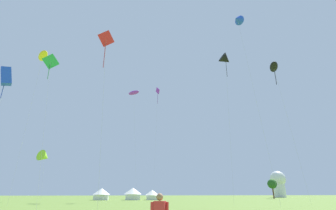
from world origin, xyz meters
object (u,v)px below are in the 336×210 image
object	(u,v)px
kite_blue_box	(6,76)
kite_black_delta	(226,60)
kite_black_parafoil	(274,67)
kite_yellow_parafoil	(43,56)
tree_distant_left	(272,184)
festival_tent_right	(101,194)
kite_purple_parafoil	(134,93)
festival_tent_center	(152,194)
kite_purple_diamond	(158,94)
observatory_dome	(278,183)
festival_tent_left	(133,193)
kite_green_diamond	(51,63)
kite_blue_delta	(238,19)
kite_lime_delta	(44,157)
kite_red_diamond	(106,42)

from	to	relation	value
kite_blue_box	kite_black_delta	bearing A→B (deg)	5.46
kite_black_parafoil	kite_yellow_parafoil	bearing A→B (deg)	171.12
tree_distant_left	festival_tent_right	bearing A→B (deg)	-170.46
kite_purple_parafoil	festival_tent_center	bearing A→B (deg)	51.20
kite_purple_diamond	observatory_dome	world-z (taller)	kite_purple_diamond
kite_black_parafoil	festival_tent_right	distance (m)	51.68
observatory_dome	kite_yellow_parafoil	bearing A→B (deg)	-144.80
kite_purple_diamond	festival_tent_center	world-z (taller)	kite_purple_diamond
festival_tent_left	kite_black_parafoil	bearing A→B (deg)	-54.46
festival_tent_left	kite_purple_diamond	bearing A→B (deg)	-55.82
kite_green_diamond	kite_black_delta	xyz separation A→B (m)	(29.42, 7.26, 7.63)
kite_purple_parafoil	kite_blue_delta	bearing A→B (deg)	-57.69
kite_purple_diamond	festival_tent_center	distance (m)	27.62
kite_blue_box	festival_tent_right	xyz separation A→B (m)	(12.22, 34.03, -16.47)
kite_yellow_parafoil	festival_tent_right	xyz separation A→B (m)	(10.48, 27.03, -24.39)
kite_lime_delta	festival_tent_left	bearing A→B (deg)	28.12
kite_blue_delta	festival_tent_center	xyz separation A→B (m)	(-11.33, 36.26, -30.16)
kite_yellow_parafoil	kite_lime_delta	bearing A→B (deg)	96.17
kite_yellow_parafoil	kite_lime_delta	size ratio (longest dim) A/B	2.46
kite_yellow_parafoil	festival_tent_right	size ratio (longest dim) A/B	5.92
kite_yellow_parafoil	observatory_dome	distance (m)	101.80
festival_tent_right	kite_green_diamond	bearing A→B (deg)	-97.63
kite_blue_box	festival_tent_right	size ratio (longest dim) A/B	4.31
kite_black_delta	festival_tent_left	xyz separation A→B (m)	(-16.16, 30.53, -24.76)
kite_black_delta	festival_tent_center	xyz separation A→B (m)	(-10.90, 30.53, -25.07)
kite_yellow_parafoil	festival_tent_left	size ratio (longest dim) A/B	5.59
kite_purple_diamond	kite_purple_parafoil	bearing A→B (deg)	-178.60
kite_lime_delta	festival_tent_right	world-z (taller)	kite_lime_delta
kite_lime_delta	kite_blue_box	bearing A→B (deg)	-90.01
kite_blue_box	kite_purple_parafoil	world-z (taller)	kite_purple_parafoil
kite_blue_delta	tree_distant_left	bearing A→B (deg)	56.42
kite_purple_parafoil	kite_lime_delta	bearing A→B (deg)	-171.61
tree_distant_left	festival_tent_center	bearing A→B (deg)	-167.45
observatory_dome	tree_distant_left	distance (m)	26.71
festival_tent_left	festival_tent_center	size ratio (longest dim) A/B	1.23
kite_blue_box	kite_blue_delta	world-z (taller)	kite_blue_delta
kite_red_diamond	festival_tent_right	bearing A→B (deg)	93.84
kite_purple_diamond	kite_purple_parafoil	distance (m)	6.62
kite_lime_delta	tree_distant_left	bearing A→B (deg)	16.69
festival_tent_right	kite_blue_delta	bearing A→B (deg)	-55.64
kite_black_parafoil	kite_lime_delta	world-z (taller)	kite_black_parafoil
kite_black_parafoil	kite_red_diamond	world-z (taller)	kite_black_parafoil
kite_lime_delta	festival_tent_left	world-z (taller)	kite_lime_delta
kite_green_diamond	kite_red_diamond	bearing A→B (deg)	-36.65
festival_tent_right	kite_lime_delta	bearing A→B (deg)	-138.24
kite_red_diamond	kite_black_parafoil	bearing A→B (deg)	18.88
kite_green_diamond	observatory_dome	size ratio (longest dim) A/B	1.88
festival_tent_left	festival_tent_center	xyz separation A→B (m)	(5.26, 0.00, -0.32)
kite_blue_box	kite_black_parafoil	bearing A→B (deg)	0.42
kite_black_parafoil	festival_tent_left	distance (m)	46.95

